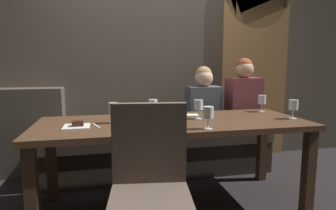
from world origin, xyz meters
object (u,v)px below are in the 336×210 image
object	(u,v)px
dining_table	(174,131)
banquette_bench	(159,155)
diner_bearded	(243,97)
wine_glass_near_left	(153,105)
chair_near_side	(150,179)
wine_glass_center_front	(293,106)
wine_glass_center_back	(208,114)
espresso_cup	(139,117)
wine_glass_end_left	(198,106)
wine_glass_near_right	(262,100)
fork_on_table	(96,126)
wine_glass_end_right	(113,109)
diner_redhead	(203,102)
dessert_plate	(77,125)

from	to	relation	value
dining_table	banquette_bench	bearing A→B (deg)	90.00
diner_bearded	wine_glass_near_left	bearing A→B (deg)	-154.78
chair_near_side	wine_glass_center_front	xyz separation A→B (m)	(1.33, 0.59, 0.29)
banquette_bench	wine_glass_center_back	world-z (taller)	wine_glass_center_back
dining_table	espresso_cup	world-z (taller)	espresso_cup
wine_glass_center_back	chair_near_side	bearing A→B (deg)	-141.72
banquette_bench	wine_glass_end_left	distance (m)	0.93
diner_bearded	wine_glass_center_back	world-z (taller)	diner_bearded
wine_glass_end_left	wine_glass_near_right	bearing A→B (deg)	16.67
wine_glass_center_back	fork_on_table	xyz separation A→B (m)	(-0.79, 0.28, -0.11)
dining_table	wine_glass_near_right	size ratio (longest dim) A/B	13.41
banquette_bench	wine_glass_end_right	distance (m)	1.05
chair_near_side	wine_glass_center_back	xyz separation A→B (m)	(0.48, 0.38, 0.29)
chair_near_side	wine_glass_center_front	bearing A→B (deg)	24.07
fork_on_table	wine_glass_center_back	bearing A→B (deg)	-36.90
chair_near_side	diner_redhead	xyz separation A→B (m)	(0.81, 1.42, 0.24)
diner_bearded	wine_glass_end_left	bearing A→B (deg)	-139.46
espresso_cup	dessert_plate	xyz separation A→B (m)	(-0.48, -0.17, -0.01)
dining_table	chair_near_side	world-z (taller)	chair_near_side
banquette_bench	wine_glass_end_left	world-z (taller)	wine_glass_end_left
wine_glass_end_right	wine_glass_center_back	xyz separation A→B (m)	(0.66, -0.36, -0.00)
wine_glass_end_right	wine_glass_end_left	bearing A→B (deg)	2.41
wine_glass_end_left	diner_redhead	bearing A→B (deg)	67.30
banquette_bench	fork_on_table	distance (m)	1.11
diner_bearded	wine_glass_near_left	distance (m)	1.23
diner_redhead	espresso_cup	world-z (taller)	diner_redhead
wine_glass_end_right	wine_glass_center_front	xyz separation A→B (m)	(1.50, -0.14, -0.00)
dessert_plate	banquette_bench	bearing A→B (deg)	45.78
wine_glass_near_left	espresso_cup	bearing A→B (deg)	-156.58
banquette_bench	espresso_cup	world-z (taller)	espresso_cup
wine_glass_near_right	wine_glass_center_back	world-z (taller)	same
banquette_bench	espresso_cup	distance (m)	0.85
chair_near_side	diner_redhead	distance (m)	1.65
wine_glass_end_left	wine_glass_center_back	distance (m)	0.39
banquette_bench	wine_glass_center_back	size ratio (longest dim) A/B	15.24
wine_glass_end_right	wine_glass_near_right	world-z (taller)	same
diner_bearded	wine_glass_near_left	size ratio (longest dim) A/B	5.02
wine_glass_near_right	fork_on_table	size ratio (longest dim) A/B	0.96
diner_redhead	wine_glass_near_left	size ratio (longest dim) A/B	4.46
chair_near_side	wine_glass_end_right	world-z (taller)	chair_near_side
banquette_bench	wine_glass_center_front	size ratio (longest dim) A/B	15.24
espresso_cup	fork_on_table	distance (m)	0.38
banquette_bench	wine_glass_center_front	world-z (taller)	wine_glass_center_front
wine_glass_near_right	espresso_cup	distance (m)	1.24
wine_glass_center_front	wine_glass_near_left	size ratio (longest dim) A/B	1.00
diner_bearded	wine_glass_end_left	size ratio (longest dim) A/B	5.02
diner_redhead	wine_glass_center_back	size ratio (longest dim) A/B	4.46
fork_on_table	wine_glass_center_front	bearing A→B (deg)	-19.95
wine_glass_near_right	fork_on_table	xyz separation A→B (m)	(-1.57, -0.33, -0.11)
chair_near_side	wine_glass_center_back	distance (m)	0.68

